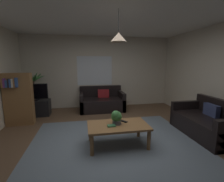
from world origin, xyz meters
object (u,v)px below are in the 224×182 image
at_px(couch_under_window, 102,102).
at_px(remote_on_table_0, 124,121).
at_px(bookshelf_corner, 18,99).
at_px(book_on_table_0, 111,126).
at_px(potted_plant_on_table, 116,117).
at_px(tv_stand, 35,108).
at_px(coffee_table, 118,127).
at_px(pendant_lamp, 119,37).
at_px(tv, 33,92).
at_px(potted_palm_corner, 34,92).
at_px(couch_right_side, 207,124).

distance_m(couch_under_window, remote_on_table_0, 2.40).
bearing_deg(bookshelf_corner, book_on_table_0, -36.19).
height_order(potted_plant_on_table, tv_stand, potted_plant_on_table).
distance_m(coffee_table, pendant_lamp, 1.74).
xyz_separation_m(book_on_table_0, pendant_lamp, (0.15, 0.07, 1.67)).
xyz_separation_m(remote_on_table_0, tv_stand, (-2.33, 2.14, -0.20)).
xyz_separation_m(potted_plant_on_table, pendant_lamp, (0.03, -0.03, 1.53)).
distance_m(coffee_table, book_on_table_0, 0.18).
bearing_deg(potted_plant_on_table, tv_stand, 133.81).
distance_m(coffee_table, tv_stand, 3.14).
height_order(tv_stand, pendant_lamp, pendant_lamp).
xyz_separation_m(remote_on_table_0, bookshelf_corner, (-2.51, 1.42, 0.27)).
height_order(coffee_table, book_on_table_0, book_on_table_0).
relative_size(potted_plant_on_table, pendant_lamp, 0.50).
height_order(coffee_table, potted_plant_on_table, potted_plant_on_table).
xyz_separation_m(potted_plant_on_table, tv, (-2.14, 2.21, 0.18)).
bearing_deg(tv, remote_on_table_0, -42.31).
height_order(potted_plant_on_table, potted_palm_corner, potted_palm_corner).
bearing_deg(potted_plant_on_table, couch_under_window, 89.87).
height_order(tv, bookshelf_corner, bookshelf_corner).
bearing_deg(tv, coffee_table, -45.93).
distance_m(couch_under_window, potted_plant_on_table, 2.50).
distance_m(couch_right_side, remote_on_table_0, 1.99).
height_order(potted_plant_on_table, bookshelf_corner, bookshelf_corner).
height_order(couch_right_side, remote_on_table_0, couch_right_side).
bearing_deg(tv, tv_stand, 90.00).
bearing_deg(bookshelf_corner, potted_plant_on_table, -33.10).
bearing_deg(couch_under_window, tv_stand, -173.47).
xyz_separation_m(tv, potted_palm_corner, (-0.12, 0.50, -0.09)).
relative_size(book_on_table_0, potted_plant_on_table, 0.55).
bearing_deg(remote_on_table_0, couch_right_side, 141.85).
height_order(couch_under_window, potted_palm_corner, potted_palm_corner).
distance_m(couch_under_window, bookshelf_corner, 2.57).
xyz_separation_m(tv_stand, potted_palm_corner, (-0.12, 0.48, 0.43)).
height_order(coffee_table, tv_stand, tv_stand).
height_order(coffee_table, remote_on_table_0, remote_on_table_0).
xyz_separation_m(potted_palm_corner, pendant_lamp, (2.29, -2.75, 1.45)).
distance_m(remote_on_table_0, potted_plant_on_table, 0.25).
height_order(book_on_table_0, tv, tv).
xyz_separation_m(remote_on_table_0, tv, (-2.33, 2.12, 0.32)).
bearing_deg(couch_under_window, remote_on_table_0, -85.76).
height_order(remote_on_table_0, tv_stand, tv_stand).
height_order(bookshelf_corner, pendant_lamp, pendant_lamp).
bearing_deg(book_on_table_0, potted_plant_on_table, 40.61).
relative_size(tv, potted_palm_corner, 0.59).
bearing_deg(tv_stand, tv, -90.00).
xyz_separation_m(couch_right_side, remote_on_table_0, (-1.98, 0.04, 0.18)).
height_order(book_on_table_0, potted_plant_on_table, potted_plant_on_table).
distance_m(couch_right_side, potted_palm_corner, 5.18).
distance_m(potted_palm_corner, bookshelf_corner, 1.20).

